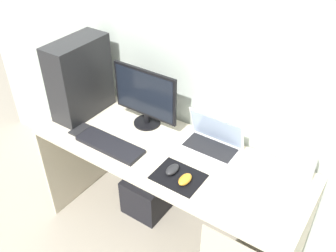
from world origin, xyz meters
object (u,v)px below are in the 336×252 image
at_px(laptop, 211,142).
at_px(speaker, 307,168).
at_px(keyboard, 110,145).
at_px(pc_tower, 80,78).
at_px(mouse_right, 185,179).
at_px(subwoofer, 147,194).
at_px(monitor, 145,97).
at_px(cell_phone, 80,129).
at_px(mouse_left, 172,170).

distance_m(laptop, speaker, 0.53).
bearing_deg(keyboard, pc_tower, 153.86).
xyz_separation_m(mouse_right, subwoofer, (-0.49, 0.30, -0.66)).
bearing_deg(pc_tower, monitor, 14.73).
bearing_deg(mouse_right, monitor, 147.51).
bearing_deg(cell_phone, mouse_right, -1.53).
distance_m(laptop, mouse_left, 0.31).
height_order(pc_tower, subwoofer, pc_tower).
distance_m(monitor, speaker, 0.99).
bearing_deg(speaker, pc_tower, -173.52).
height_order(laptop, subwoofer, laptop).
bearing_deg(monitor, pc_tower, -165.27).
distance_m(keyboard, mouse_right, 0.52).
bearing_deg(mouse_left, pc_tower, 168.21).
xyz_separation_m(monitor, laptop, (0.45, 0.02, -0.16)).
height_order(laptop, cell_phone, laptop).
distance_m(monitor, cell_phone, 0.46).
xyz_separation_m(monitor, mouse_right, (0.48, -0.30, -0.18)).
relative_size(laptop, mouse_right, 3.51).
bearing_deg(keyboard, mouse_right, -0.55).
height_order(laptop, keyboard, laptop).
relative_size(laptop, keyboard, 0.80).
bearing_deg(monitor, mouse_left, -36.11).
bearing_deg(mouse_right, keyboard, 179.45).
height_order(speaker, keyboard, speaker).
bearing_deg(pc_tower, speaker, 6.48).
height_order(pc_tower, mouse_left, pc_tower).
relative_size(monitor, mouse_left, 4.59).
height_order(speaker, mouse_left, speaker).
relative_size(mouse_right, cell_phone, 0.74).
xyz_separation_m(pc_tower, mouse_left, (0.81, -0.17, -0.23)).
xyz_separation_m(pc_tower, keyboard, (0.38, -0.19, -0.24)).
relative_size(mouse_right, subwoofer, 0.33).
bearing_deg(pc_tower, subwoofer, 14.25).
distance_m(pc_tower, subwoofer, 0.98).
xyz_separation_m(pc_tower, monitor, (0.42, 0.11, -0.05)).
relative_size(speaker, mouse_left, 1.96).
bearing_deg(subwoofer, pc_tower, -165.75).
bearing_deg(monitor, cell_phone, -136.78).
bearing_deg(cell_phone, keyboard, -3.46).
bearing_deg(mouse_right, mouse_left, 165.26).
relative_size(mouse_left, subwoofer, 0.33).
relative_size(monitor, mouse_right, 4.59).
xyz_separation_m(speaker, keyboard, (-1.02, -0.35, -0.08)).
relative_size(monitor, laptop, 1.31).
height_order(mouse_left, subwoofer, mouse_left).
bearing_deg(laptop, keyboard, -147.30).
bearing_deg(laptop, subwoofer, -177.04).
bearing_deg(monitor, mouse_right, -32.49).
relative_size(keyboard, subwoofer, 1.45).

